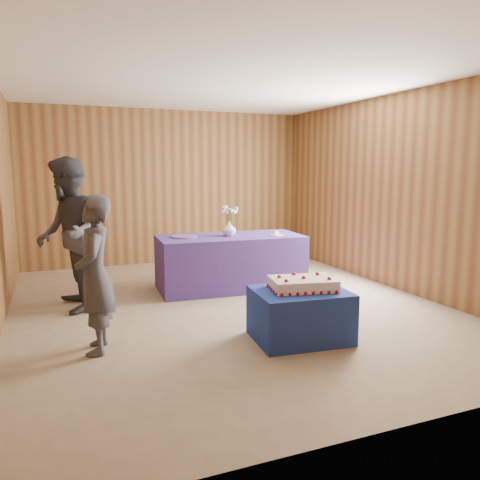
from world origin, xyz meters
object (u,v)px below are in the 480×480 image
sheet_cake (303,284)px  serving_table (230,262)px  guest_right (69,235)px  cake_table (300,315)px  vase (229,229)px  guest_left (95,275)px

sheet_cake → serving_table: bearing=100.1°
guest_right → serving_table: bearing=94.2°
cake_table → vase: bearing=94.1°
sheet_cake → guest_left: bearing=179.1°
serving_table → guest_left: (-1.96, -1.71, 0.35)m
serving_table → sheet_cake: serving_table is taller
guest_right → sheet_cake: bearing=45.5°
guest_right → vase: bearing=94.2°
sheet_cake → vase: vase is taller
cake_table → sheet_cake: size_ratio=1.25×
serving_table → guest_right: guest_right is taller
cake_table → serving_table: size_ratio=0.45×
guest_left → guest_right: size_ratio=0.80×
guest_left → cake_table: bearing=85.3°
serving_table → guest_right: (-2.13, -0.27, 0.54)m
cake_table → guest_left: size_ratio=0.62×
cake_table → guest_right: guest_right is taller
sheet_cake → guest_left: (-1.92, 0.41, 0.17)m
sheet_cake → vase: size_ratio=3.57×
vase → serving_table: bearing=8.9°
vase → guest_right: bearing=-172.7°
guest_left → vase: bearing=139.5°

